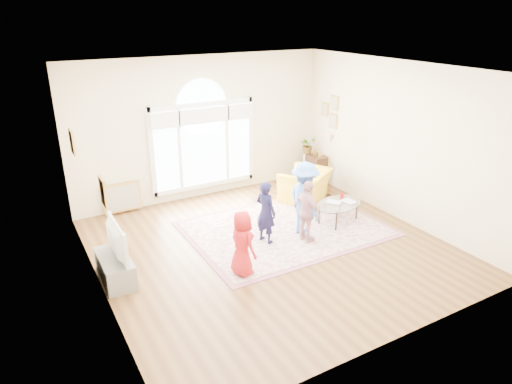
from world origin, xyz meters
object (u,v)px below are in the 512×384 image
tv_console (115,268)px  armchair (305,185)px  coffee_table (339,204)px  area_rug (285,229)px  television (112,241)px

tv_console → armchair: size_ratio=0.92×
coffee_table → area_rug: bearing=150.7°
armchair → television: bearing=-16.2°
television → armchair: television is taller
television → coffee_table: size_ratio=0.78×
area_rug → coffee_table: size_ratio=2.77×
area_rug → television: television is taller
area_rug → coffee_table: (1.11, -0.26, 0.39)m
coffee_table → tv_console: bearing=162.9°
armchair → tv_console: bearing=-16.3°
tv_console → television: bearing=-0.0°
tv_console → armchair: (4.62, 1.25, 0.14)m
area_rug → tv_console: size_ratio=3.60×
area_rug → television: (-3.39, -0.19, 0.70)m
coffee_table → armchair: (0.10, 1.32, -0.05)m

